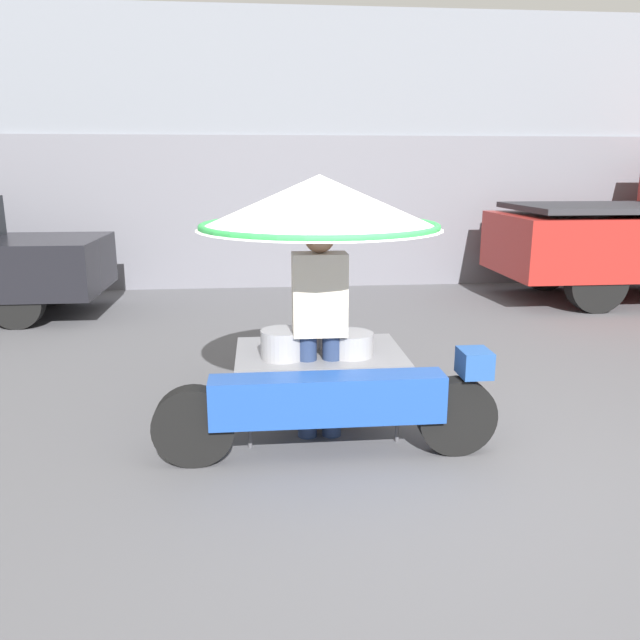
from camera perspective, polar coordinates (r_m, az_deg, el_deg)
ground_plane at (r=4.17m, az=9.06°, el=-13.97°), size 36.00×36.00×0.00m
shopfront_building at (r=11.17m, az=-0.50°, el=14.89°), size 28.00×2.06×4.28m
vendor_motorcycle_cart at (r=4.44m, az=0.08°, el=7.36°), size 2.32×1.76×1.88m
vendor_person at (r=4.40m, az=-0.04°, el=-0.08°), size 0.38×0.22×1.57m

